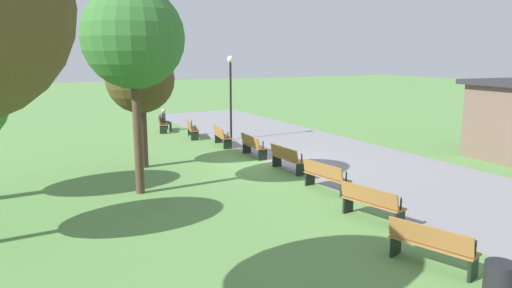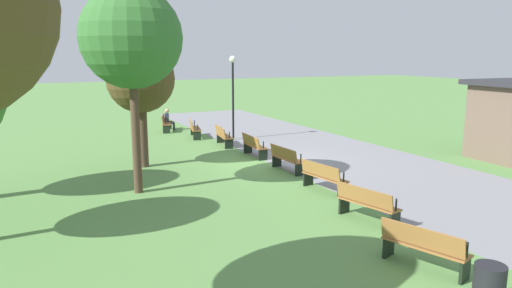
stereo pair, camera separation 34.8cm
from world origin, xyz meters
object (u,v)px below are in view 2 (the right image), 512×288
Objects in this scene: bench_3 at (254,145)px; bench_6 at (367,203)px; bench_2 at (223,136)px; bench_4 at (287,158)px; tree_1 at (131,38)px; bench_1 at (194,128)px; trash_bin at (489,288)px; person_seated at (169,119)px; tree_3 at (141,80)px; lamp_post at (233,82)px; bench_5 at (323,176)px; bench_0 at (166,123)px; bench_7 at (424,246)px.

bench_3 is 8.06m from bench_6.
bench_2 is 1.02× the size of bench_4.
bench_3 is 0.28× the size of tree_1.
bench_2 is 1.02× the size of bench_3.
bench_1 reaches higher than trash_bin.
trash_bin is at bearing 17.53° from person_seated.
tree_3 is 13.01m from trash_bin.
bench_3 is 8.20m from person_seated.
bench_4 is 0.42× the size of lamp_post.
bench_2 is at bearing 23.77° from bench_1.
bench_4 is at bearing 2.65° from bench_3.
bench_1 is 1.03× the size of bench_4.
bench_3 is (5.33, 0.74, 0.00)m from bench_1.
tree_3 is (7.88, -3.13, 2.56)m from person_seated.
bench_4 is at bearing 166.79° from bench_5.
trash_bin is at bearing -25.20° from bench_6.
bench_4 is 7.13m from lamp_post.
person_seated is at bearing 148.53° from bench_0.
bench_3 and bench_5 have the same top height.
bench_1 is 1.01× the size of bench_5.
tree_3 reaches higher than bench_6.
bench_0 is at bearing -174.74° from bench_4.
bench_1 is at bearing 158.84° from bench_7.
bench_1 is 1.00× the size of bench_7.
bench_6 is (2.65, -0.49, 0.00)m from bench_5.
bench_0 is 5.38m from bench_2.
bench_5 is at bearing 156.23° from bench_6.
bench_0 and bench_2 have the same top height.
bench_5 is 6.89m from tree_1.
bench_6 is 1.44× the size of person_seated.
bench_5 is at bearing 168.59° from trash_bin.
bench_7 is at bearing -8.88° from lamp_post.
tree_1 reaches higher than bench_1.
lamp_post is (3.93, 2.28, 2.34)m from bench_0.
bench_0 is 1.01× the size of bench_2.
bench_2 is at bearing -38.85° from lamp_post.
tree_1 is (5.72, -5.05, 4.06)m from bench_2.
person_seated reaches higher than bench_2.
lamp_post reaches higher than bench_2.
tree_3 is (-3.25, 0.91, -1.34)m from tree_1.
bench_2 is 1.00× the size of bench_5.
bench_0 is at bearing 160.76° from tree_1.
bench_1 is at bearing 166.77° from bench_6.
bench_3 is 5.17m from tree_3.
bench_3 is 2.70m from bench_4.
bench_0 is 1.01× the size of bench_5.
bench_1 is 8.06m from bench_4.
bench_0 and bench_6 have the same top height.
bench_0 is 2.25× the size of trash_bin.
bench_6 is (15.96, 0.73, 0.00)m from bench_0.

